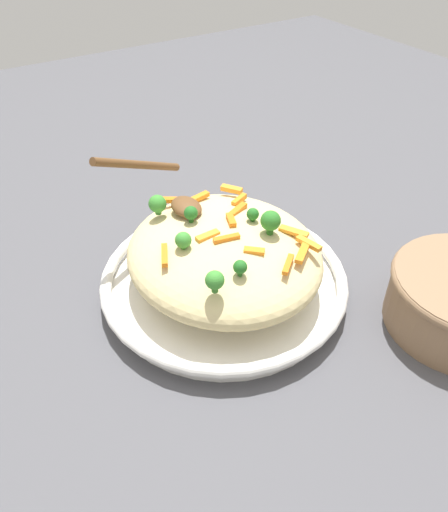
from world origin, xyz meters
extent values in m
plane|color=#4C4C51|center=(0.00, 0.00, 0.00)|extent=(2.40, 2.40, 0.00)
cylinder|color=white|center=(0.00, 0.00, 0.01)|extent=(0.33, 0.33, 0.02)
torus|color=white|center=(0.00, 0.00, 0.03)|extent=(0.36, 0.36, 0.02)
torus|color=black|center=(0.00, 0.00, 0.03)|extent=(0.35, 0.35, 0.00)
ellipsoid|color=#DBC689|center=(0.00, 0.00, 0.07)|extent=(0.29, 0.27, 0.08)
cube|color=orange|center=(-0.09, -0.06, 0.11)|extent=(0.03, 0.04, 0.01)
cube|color=orange|center=(-0.02, 0.01, 0.12)|extent=(0.02, 0.04, 0.01)
cube|color=orange|center=(0.00, 0.03, 0.11)|extent=(0.01, 0.03, 0.01)
cube|color=orange|center=(0.09, -0.07, 0.11)|extent=(0.03, 0.03, 0.01)
cube|color=orange|center=(-0.06, -0.01, 0.11)|extent=(0.03, 0.03, 0.01)
cube|color=orange|center=(0.06, -0.06, 0.11)|extent=(0.02, 0.03, 0.01)
cube|color=orange|center=(0.11, 0.02, 0.11)|extent=(0.03, 0.04, 0.01)
cube|color=orange|center=(-0.08, -0.08, 0.11)|extent=(0.04, 0.02, 0.01)
cube|color=orange|center=(0.07, 0.02, 0.11)|extent=(0.04, 0.02, 0.01)
cube|color=orange|center=(0.03, -0.04, 0.11)|extent=(0.02, 0.04, 0.01)
cube|color=orange|center=(-0.10, -0.03, 0.11)|extent=(0.03, 0.03, 0.01)
cube|color=orange|center=(0.10, -0.01, 0.11)|extent=(0.02, 0.04, 0.01)
cube|color=orange|center=(-0.05, -0.08, 0.11)|extent=(0.04, 0.03, 0.01)
cube|color=orange|center=(0.01, -0.02, 0.12)|extent=(0.03, 0.02, 0.01)
cube|color=orange|center=(0.00, 0.09, 0.11)|extent=(0.04, 0.03, 0.01)
cylinder|color=#377928|center=(0.00, 0.06, 0.11)|extent=(0.01, 0.01, 0.01)
sphere|color=#3D8E33|center=(0.00, 0.06, 0.12)|extent=(0.02, 0.02, 0.02)
cylinder|color=#296820|center=(-0.04, -0.05, 0.12)|extent=(0.01, 0.01, 0.01)
sphere|color=#2D7A28|center=(-0.04, -0.05, 0.13)|extent=(0.03, 0.03, 0.03)
cylinder|color=#205B1C|center=(0.04, 0.03, 0.12)|extent=(0.01, 0.01, 0.01)
sphere|color=#236B23|center=(0.04, 0.03, 0.13)|extent=(0.02, 0.02, 0.02)
cylinder|color=#377928|center=(-0.09, 0.07, 0.11)|extent=(0.01, 0.01, 0.01)
sphere|color=#3D8E33|center=(-0.09, 0.07, 0.12)|extent=(0.02, 0.02, 0.02)
cylinder|color=#205B1C|center=(0.00, -0.05, 0.11)|extent=(0.01, 0.01, 0.01)
sphere|color=#236B23|center=(0.00, -0.05, 0.12)|extent=(0.02, 0.02, 0.02)
cylinder|color=#377928|center=(0.09, 0.05, 0.11)|extent=(0.01, 0.01, 0.01)
sphere|color=#3D8E33|center=(0.09, 0.05, 0.12)|extent=(0.03, 0.03, 0.03)
cylinder|color=#205B1C|center=(-0.08, 0.03, 0.11)|extent=(0.01, 0.01, 0.01)
sphere|color=#236B23|center=(-0.08, 0.03, 0.12)|extent=(0.02, 0.02, 0.02)
ellipsoid|color=brown|center=(0.07, 0.02, 0.12)|extent=(0.06, 0.04, 0.02)
cylinder|color=brown|center=(0.15, 0.05, 0.16)|extent=(0.08, 0.16, 0.10)
camera|label=1|loc=(-0.46, 0.29, 0.51)|focal=34.58mm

